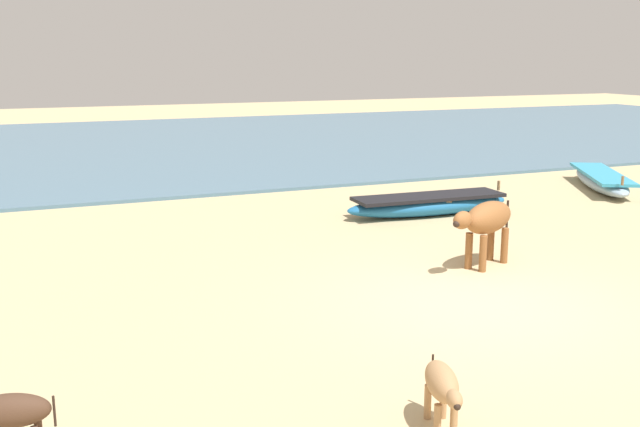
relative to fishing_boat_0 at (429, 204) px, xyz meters
The scene contains 7 objects.
ground 5.43m from the fishing_boat_0, 112.90° to the right, with size 80.00×80.00×0.00m, color tan.
sea_water 13.72m from the fishing_boat_0, 98.84° to the left, with size 60.00×20.00×0.08m, color slate.
fishing_boat_0 is the anchor object (origin of this frame).
fishing_boat_2 5.45m from the fishing_boat_0, ahead, with size 2.56×3.68×0.60m.
cow_adult_brown 3.72m from the fishing_boat_0, 107.52° to the right, with size 1.49×0.92×1.01m.
calf_near_dark 10.32m from the fishing_boat_0, 139.66° to the right, with size 0.88×0.40×0.58m.
calf_far_tan 8.77m from the fishing_boat_0, 120.16° to the right, with size 0.45×0.88×0.58m.
Camera 1 is at (-5.50, -7.55, 3.20)m, focal length 41.07 mm.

